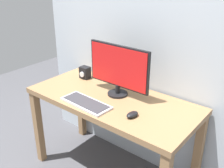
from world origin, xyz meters
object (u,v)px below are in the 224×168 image
object	(u,v)px
desk	(112,109)
mouse	(132,115)
monitor	(119,69)
audio_controller	(85,73)
keyboard_primary	(86,103)

from	to	relation	value
desk	mouse	world-z (taller)	mouse
desk	monitor	bearing A→B (deg)	88.45
monitor	audio_controller	distance (m)	0.49
keyboard_primary	mouse	distance (m)	0.39
mouse	keyboard_primary	bearing A→B (deg)	-162.42
desk	keyboard_primary	xyz separation A→B (m)	(-0.09, -0.21, 0.12)
desk	audio_controller	size ratio (longest dim) A/B	12.48
monitor	audio_controller	world-z (taller)	monitor
desk	audio_controller	distance (m)	0.50
monitor	mouse	bearing A→B (deg)	-36.93
keyboard_primary	audio_controller	xyz separation A→B (m)	(-0.36, 0.36, 0.05)
mouse	monitor	bearing A→B (deg)	150.40
monitor	audio_controller	bearing A→B (deg)	170.79
keyboard_primary	monitor	bearing A→B (deg)	72.99
desk	mouse	size ratio (longest dim) A/B	13.62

